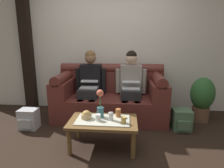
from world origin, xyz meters
TOP-DOWN VIEW (x-y plane):
  - ground_plane at (0.00, 0.00)m, footprint 14.00×14.00m
  - back_wall_patterned at (0.00, 1.70)m, footprint 6.00×0.12m
  - timber_pillar at (-1.73, 1.58)m, footprint 0.20×0.20m
  - couch at (0.00, 1.17)m, footprint 1.95×0.88m
  - person_left at (-0.37, 1.16)m, footprint 0.56×0.67m
  - person_right at (0.37, 1.17)m, footprint 0.56×0.67m
  - coffee_table at (0.00, 0.12)m, footprint 0.88×0.53m
  - flower_vase at (-0.04, 0.20)m, footprint 0.09×0.09m
  - snack_bowl at (-0.22, 0.14)m, footprint 0.14×0.14m
  - cup_near_left at (0.19, 0.24)m, footprint 0.07×0.07m
  - cup_near_right at (0.11, 0.11)m, footprint 0.06×0.06m
  - cup_far_center at (0.27, 0.04)m, footprint 0.06×0.06m
  - cup_far_left at (-0.06, 0.08)m, footprint 0.07×0.07m
  - backpack_left at (-1.26, 0.55)m, footprint 0.28×0.26m
  - backpack_right at (1.18, 0.72)m, footprint 0.28×0.30m
  - potted_plant at (1.61, 1.11)m, footprint 0.40×0.40m

SIDE VIEW (x-z plane):
  - ground_plane at x=0.00m, z-range 0.00..0.00m
  - backpack_left at x=-1.26m, z-range 0.00..0.32m
  - backpack_right at x=1.18m, z-range 0.00..0.33m
  - coffee_table at x=0.00m, z-range 0.13..0.52m
  - couch at x=0.00m, z-range -0.11..0.86m
  - cup_far_center at x=0.27m, z-range 0.39..0.47m
  - cup_far_left at x=-0.06m, z-range 0.39..0.47m
  - potted_plant at x=1.61m, z-range 0.04..0.82m
  - snack_bowl at x=-0.22m, z-range 0.37..0.49m
  - cup_near_right at x=0.11m, z-range 0.39..0.49m
  - cup_near_left at x=0.19m, z-range 0.39..0.50m
  - flower_vase at x=-0.04m, z-range 0.38..0.76m
  - person_right at x=0.37m, z-range 0.05..1.27m
  - person_left at x=-0.37m, z-range 0.05..1.27m
  - back_wall_patterned at x=0.00m, z-range 0.00..2.90m
  - timber_pillar at x=-1.73m, z-range 0.00..2.90m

